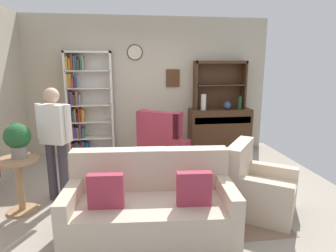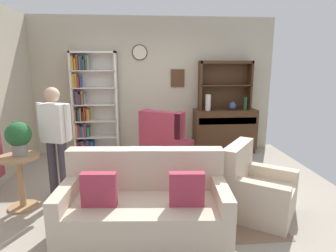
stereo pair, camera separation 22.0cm
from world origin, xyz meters
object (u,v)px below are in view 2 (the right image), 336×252
object	(u,v)px
person_reading	(55,135)
book_stack	(154,171)
sideboard	(224,128)
sideboard_hutch	(225,78)
bookshelf	(91,106)
wingback_chair	(166,146)
couch_floral	(145,207)
plant_stand	(20,177)
potted_plant_large	(18,136)
coffee_table	(151,178)
vase_round	(232,106)
armchair_floral	(256,192)
vase_tall	(208,102)
bottle_wine	(245,103)

from	to	relation	value
person_reading	book_stack	distance (m)	1.43
sideboard	sideboard_hutch	bearing A→B (deg)	90.00
bookshelf	sideboard_hutch	bearing A→B (deg)	0.54
sideboard_hutch	wingback_chair	size ratio (longest dim) A/B	1.02
couch_floral	plant_stand	distance (m)	1.75
bookshelf	potted_plant_large	size ratio (longest dim) A/B	4.81
person_reading	bookshelf	bearing A→B (deg)	85.66
coffee_table	book_stack	xyz separation A→B (m)	(0.03, -0.02, 0.10)
book_stack	vase_round	bearing A→B (deg)	51.12
sideboard_hutch	vase_round	distance (m)	0.60
bookshelf	vase_round	distance (m)	2.90
sideboard_hutch	armchair_floral	bearing A→B (deg)	-96.96
vase_tall	couch_floral	world-z (taller)	vase_tall
person_reading	potted_plant_large	bearing A→B (deg)	-149.24
vase_tall	armchair_floral	size ratio (longest dim) A/B	0.31
sideboard	armchair_floral	xyz separation A→B (m)	(-0.33, -2.61, -0.22)
bookshelf	wingback_chair	world-z (taller)	bookshelf
vase_tall	vase_round	size ratio (longest dim) A/B	1.93
bottle_wine	book_stack	size ratio (longest dim) A/B	1.33
vase_tall	book_stack	distance (m)	2.52
couch_floral	person_reading	bearing A→B (deg)	140.36
bottle_wine	sideboard	bearing A→B (deg)	167.11
wingback_chair	potted_plant_large	world-z (taller)	potted_plant_large
potted_plant_large	person_reading	xyz separation A→B (m)	(0.39, 0.23, -0.06)
vase_tall	bottle_wine	size ratio (longest dim) A/B	1.21
couch_floral	plant_stand	size ratio (longest dim) A/B	2.62
vase_tall	vase_round	bearing A→B (deg)	1.49
sideboard_hutch	potted_plant_large	xyz separation A→B (m)	(-3.30, -2.26, -0.60)
vase_tall	plant_stand	size ratio (longest dim) A/B	0.46
bottle_wine	book_stack	xyz separation A→B (m)	(-1.98, -2.12, -0.61)
bottle_wine	wingback_chair	world-z (taller)	bottle_wine
wingback_chair	plant_stand	xyz separation A→B (m)	(-2.00, -1.43, 0.05)
armchair_floral	plant_stand	size ratio (longest dim) A/B	1.51
bottle_wine	sideboard_hutch	bearing A→B (deg)	153.04
bottle_wine	vase_round	bearing A→B (deg)	175.05
wingback_chair	person_reading	world-z (taller)	person_reading
book_stack	bottle_wine	bearing A→B (deg)	46.84
bookshelf	bottle_wine	world-z (taller)	bookshelf
plant_stand	potted_plant_large	world-z (taller)	potted_plant_large
sideboard_hutch	vase_tall	distance (m)	0.64
armchair_floral	wingback_chair	xyz separation A→B (m)	(-0.98, 1.85, 0.09)
vase_round	person_reading	bearing A→B (deg)	-148.74
sideboard_hutch	coffee_table	world-z (taller)	sideboard_hutch
book_stack	bookshelf	bearing A→B (deg)	117.10
sideboard_hutch	book_stack	distance (m)	3.02
sideboard	coffee_table	xyz separation A→B (m)	(-1.63, -2.18, -0.16)
sideboard_hutch	wingback_chair	distance (m)	1.97
coffee_table	vase_tall	bearing A→B (deg)	59.53
armchair_floral	person_reading	bearing A→B (deg)	165.03
couch_floral	wingback_chair	size ratio (longest dim) A/B	1.73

